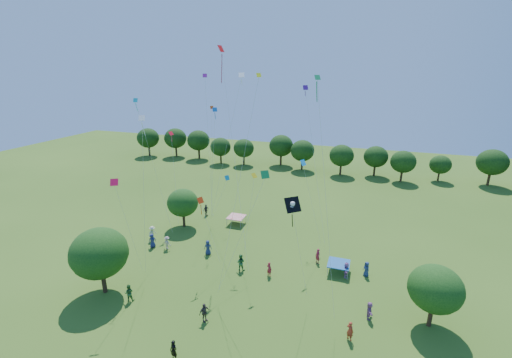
# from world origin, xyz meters

# --- Properties ---
(near_tree_west) EXTENTS (5.16, 5.16, 6.48)m
(near_tree_west) POSITION_xyz_m (-13.31, 8.59, 4.15)
(near_tree_west) COLOR #422B19
(near_tree_west) RESTS_ON ground
(near_tree_north) EXTENTS (4.06, 4.06, 5.24)m
(near_tree_north) POSITION_xyz_m (-13.38, 23.51, 3.40)
(near_tree_north) COLOR #422B19
(near_tree_north) RESTS_ON ground
(near_tree_east) EXTENTS (4.21, 4.21, 5.44)m
(near_tree_east) POSITION_xyz_m (15.25, 13.49, 3.54)
(near_tree_east) COLOR #422B19
(near_tree_east) RESTS_ON ground
(treeline) EXTENTS (88.01, 8.77, 6.77)m
(treeline) POSITION_xyz_m (-1.73, 55.43, 4.09)
(treeline) COLOR #422B19
(treeline) RESTS_ON ground
(tent_red_stripe) EXTENTS (2.20, 2.20, 1.10)m
(tent_red_stripe) POSITION_xyz_m (-6.99, 26.41, 1.04)
(tent_red_stripe) COLOR red
(tent_red_stripe) RESTS_ON ground
(tent_blue) EXTENTS (2.20, 2.20, 1.10)m
(tent_blue) POSITION_xyz_m (7.36, 18.96, 1.04)
(tent_blue) COLOR #164F91
(tent_blue) RESTS_ON ground
(man_in_black) EXTENTS (0.68, 0.51, 1.64)m
(man_in_black) POSITION_xyz_m (-2.83, 3.71, 0.82)
(man_in_black) COLOR black
(man_in_black) RESTS_ON ground
(crowd_person_0) EXTENTS (0.92, 0.92, 1.72)m
(crowd_person_0) POSITION_xyz_m (-14.04, 17.33, 0.86)
(crowd_person_0) COLOR navy
(crowd_person_0) RESTS_ON ground
(crowd_person_1) EXTENTS (0.73, 0.68, 1.65)m
(crowd_person_1) POSITION_xyz_m (9.13, 9.80, 0.82)
(crowd_person_1) COLOR #9E2E1C
(crowd_person_1) RESTS_ON ground
(crowd_person_2) EXTENTS (0.93, 0.75, 1.66)m
(crowd_person_2) POSITION_xyz_m (-10.24, 8.25, 0.83)
(crowd_person_2) COLOR #2D6129
(crowd_person_2) RESTS_ON ground
(crowd_person_3) EXTENTS (1.13, 0.73, 1.59)m
(crowd_person_3) POSITION_xyz_m (-12.16, 17.53, 0.80)
(crowd_person_3) COLOR #B39E8F
(crowd_person_3) RESTS_ON ground
(crowd_person_4) EXTENTS (0.75, 1.10, 1.71)m
(crowd_person_4) POSITION_xyz_m (-12.15, 27.62, 0.85)
(crowd_person_4) COLOR #483D3A
(crowd_person_4) RESTS_ON ground
(crowd_person_5) EXTENTS (0.63, 1.51, 1.58)m
(crowd_person_5) POSITION_xyz_m (10.51, 12.78, 0.79)
(crowd_person_5) COLOR #945691
(crowd_person_5) RESTS_ON ground
(crowd_person_6) EXTENTS (0.84, 0.88, 1.61)m
(crowd_person_6) POSITION_xyz_m (10.10, 19.20, 0.80)
(crowd_person_6) COLOR navy
(crowd_person_6) RESTS_ON ground
(crowd_person_7) EXTENTS (0.73, 0.72, 1.67)m
(crowd_person_7) POSITION_xyz_m (5.01, 20.12, 0.84)
(crowd_person_7) COLOR maroon
(crowd_person_7) RESTS_ON ground
(crowd_person_8) EXTENTS (0.95, 0.58, 1.82)m
(crowd_person_8) POSITION_xyz_m (-2.42, 16.15, 0.91)
(crowd_person_8) COLOR #2B642F
(crowd_person_8) RESTS_ON ground
(crowd_person_9) EXTENTS (0.75, 1.27, 1.83)m
(crowd_person_9) POSITION_xyz_m (-15.10, 18.88, 0.91)
(crowd_person_9) COLOR beige
(crowd_person_9) RESTS_ON ground
(crowd_person_10) EXTENTS (0.86, 1.10, 1.70)m
(crowd_person_10) POSITION_xyz_m (-2.56, 8.05, 0.85)
(crowd_person_10) COLOR #443936
(crowd_person_10) RESTS_ON ground
(crowd_person_11) EXTENTS (0.68, 1.57, 1.64)m
(crowd_person_11) POSITION_xyz_m (8.18, 18.38, 0.82)
(crowd_person_11) COLOR #A964AC
(crowd_person_11) RESTS_ON ground
(crowd_person_12) EXTENTS (0.97, 0.75, 1.73)m
(crowd_person_12) POSITION_xyz_m (-7.09, 17.94, 0.87)
(crowd_person_12) COLOR navy
(crowd_person_12) RESTS_ON ground
(crowd_person_13) EXTENTS (0.68, 0.58, 1.55)m
(crowd_person_13) POSITION_xyz_m (0.72, 16.09, 0.78)
(crowd_person_13) COLOR maroon
(crowd_person_13) RESTS_ON ground
(pirate_kite) EXTENTS (1.94, 2.12, 9.49)m
(pirate_kite) POSITION_xyz_m (4.01, 10.95, 10.18)
(pirate_kite) COLOR black
(red_high_kite) EXTENTS (5.77, 7.72, 21.22)m
(red_high_kite) POSITION_xyz_m (-5.55, 20.54, 18.57)
(red_high_kite) COLOR red
(small_kite_0) EXTENTS (0.75, 2.91, 10.24)m
(small_kite_0) POSITION_xyz_m (-10.59, 8.97, 9.81)
(small_kite_0) COLOR #C40B37
(small_kite_1) EXTENTS (0.86, 2.84, 14.31)m
(small_kite_1) POSITION_xyz_m (-10.42, 26.86, 11.29)
(small_kite_1) COLOR #FF4B0D
(small_kite_2) EXTENTS (1.40, 0.63, 9.29)m
(small_kite_2) POSITION_xyz_m (-1.31, 16.73, 8.80)
(small_kite_2) COLOR gold
(small_kite_3) EXTENTS (2.73, 1.06, 18.52)m
(small_kite_3) POSITION_xyz_m (6.05, 10.85, 14.37)
(small_kite_3) COLOR #198D47
(small_kite_4) EXTENTS (1.72, 0.92, 14.54)m
(small_kite_4) POSITION_xyz_m (-8.80, 24.23, 12.61)
(small_kite_4) COLOR blue
(small_kite_5) EXTENTS (4.69, 7.56, 16.99)m
(small_kite_5) POSITION_xyz_m (2.02, 28.03, 14.42)
(small_kite_5) COLOR #60178F
(small_kite_6) EXTENTS (5.32, 1.23, 18.49)m
(small_kite_6) POSITION_xyz_m (-6.00, 24.03, 15.75)
(small_kite_6) COLOR white
(small_kite_7) EXTENTS (0.46, 4.23, 16.21)m
(small_kite_7) POSITION_xyz_m (-12.58, 16.24, 12.89)
(small_kite_7) COLOR #0DB7CD
(small_kite_8) EXTENTS (2.60, 3.82, 11.16)m
(small_kite_8) POSITION_xyz_m (-14.87, 24.39, 10.29)
(small_kite_8) COLOR red
(small_kite_9) EXTENTS (2.02, 0.70, 6.93)m
(small_kite_9) POSITION_xyz_m (-5.82, 14.77, 7.18)
(small_kite_9) COLOR red
(small_kite_10) EXTENTS (3.59, 1.31, 18.62)m
(small_kite_10) POSITION_xyz_m (-0.24, 11.41, 13.17)
(small_kite_10) COLOR #F1F115
(small_kite_11) EXTENTS (4.73, 0.64, 11.72)m
(small_kite_11) POSITION_xyz_m (1.28, 10.19, 10.81)
(small_kite_11) COLOR #188439
(small_kite_12) EXTENTS (2.55, 1.45, 9.89)m
(small_kite_12) POSITION_xyz_m (3.09, 21.20, 9.62)
(small_kite_12) COLOR #1697E5
(small_kite_13) EXTENTS (1.16, 1.46, 18.32)m
(small_kite_13) POSITION_xyz_m (-10.51, 25.97, 14.73)
(small_kite_13) COLOR #9B1992
(small_kite_14) EXTENTS (2.22, 0.93, 15.33)m
(small_kite_14) POSITION_xyz_m (-8.90, 10.50, 13.06)
(small_kite_14) COLOR silver
(small_kite_15) EXTENTS (2.26, 1.08, 5.80)m
(small_kite_15) POSITION_xyz_m (-7.98, 25.44, 6.28)
(small_kite_15) COLOR #0B7FAB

